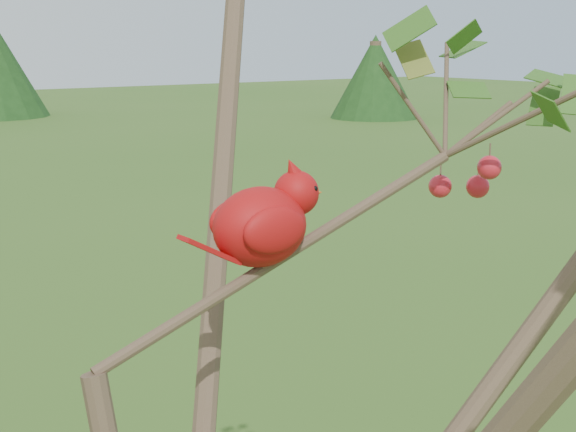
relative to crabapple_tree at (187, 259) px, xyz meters
name	(u,v)px	position (x,y,z in m)	size (l,w,h in m)	color
crabapple_tree	(187,259)	(0.00, 0.00, 0.00)	(2.35, 2.05, 2.95)	#473526
cardinal	(264,222)	(0.19, 0.10, 0.01)	(0.24, 0.12, 0.17)	#A90E10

